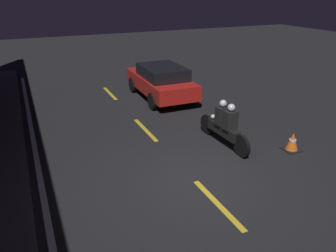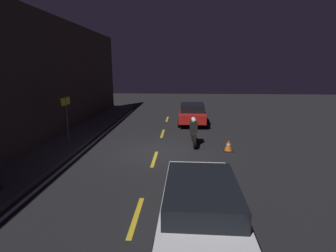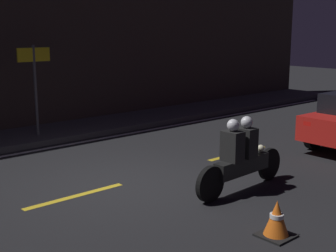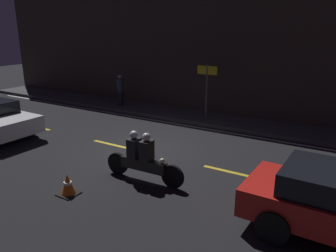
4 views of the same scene
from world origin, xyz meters
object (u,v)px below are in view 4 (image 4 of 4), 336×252
object	(u,v)px
traffic_cone_near	(68,185)
shop_sign	(207,81)
motorcycle	(142,158)
pedestrian	(120,90)

from	to	relation	value
traffic_cone_near	shop_sign	world-z (taller)	shop_sign
traffic_cone_near	motorcycle	bearing A→B (deg)	55.56
traffic_cone_near	shop_sign	distance (m)	7.98
pedestrian	shop_sign	size ratio (longest dim) A/B	0.66
shop_sign	traffic_cone_near	bearing A→B (deg)	-91.02
motorcycle	traffic_cone_near	bearing A→B (deg)	-126.72
pedestrian	shop_sign	world-z (taller)	shop_sign
motorcycle	traffic_cone_near	size ratio (longest dim) A/B	4.42
pedestrian	shop_sign	xyz separation A→B (m)	(4.93, -0.13, 0.88)
traffic_cone_near	pedestrian	distance (m)	9.32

